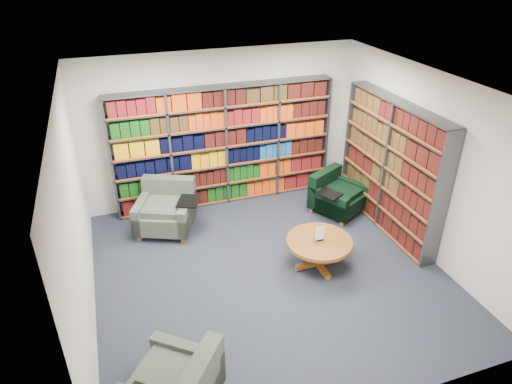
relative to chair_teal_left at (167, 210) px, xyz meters
name	(u,v)px	position (x,y,z in m)	size (l,w,h in m)	color
room_shell	(270,189)	(1.22, -1.74, 1.07)	(5.02, 5.02, 2.82)	black
bookshelf_back	(225,146)	(1.22, 0.60, 0.77)	(4.00, 0.28, 2.20)	#47494F
bookshelf_right	(390,167)	(3.56, -1.14, 0.77)	(0.28, 2.50, 2.20)	#47494F
chair_teal_left	(167,210)	(0.00, 0.00, 0.00)	(1.21, 1.18, 0.82)	#072738
chair_green_right	(335,196)	(2.98, -0.44, -0.03)	(1.09, 1.09, 0.73)	black
coffee_table	(319,245)	(1.98, -1.85, 0.04)	(0.99, 0.99, 0.69)	brown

